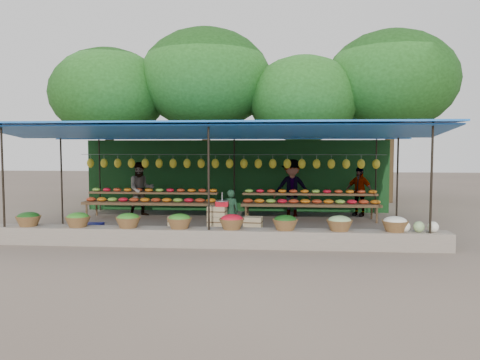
# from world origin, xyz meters

# --- Properties ---
(ground) EXTENTS (60.00, 60.00, 0.00)m
(ground) POSITION_xyz_m (0.00, 0.00, 0.00)
(ground) COLOR brown
(ground) RESTS_ON ground
(stone_curb) EXTENTS (10.60, 0.55, 0.40)m
(stone_curb) POSITION_xyz_m (0.00, -2.75, 0.20)
(stone_curb) COLOR slate
(stone_curb) RESTS_ON ground
(stall_canopy) EXTENTS (10.80, 6.60, 2.82)m
(stall_canopy) POSITION_xyz_m (0.00, 0.08, 2.67)
(stall_canopy) COLOR black
(stall_canopy) RESTS_ON ground
(produce_baskets) EXTENTS (8.98, 0.58, 0.34)m
(produce_baskets) POSITION_xyz_m (-0.10, -2.75, 0.56)
(produce_baskets) COLOR brown
(produce_baskets) RESTS_ON stone_curb
(netting_backdrop) EXTENTS (10.60, 0.06, 2.50)m
(netting_backdrop) POSITION_xyz_m (0.00, 3.15, 1.25)
(netting_backdrop) COLOR #194821
(netting_backdrop) RESTS_ON ground
(tree_row) EXTENTS (16.51, 5.50, 7.12)m
(tree_row) POSITION_xyz_m (0.50, 6.09, 4.70)
(tree_row) COLOR #322312
(tree_row) RESTS_ON ground
(fruit_table_left) EXTENTS (4.21, 0.95, 0.93)m
(fruit_table_left) POSITION_xyz_m (-2.49, 1.35, 0.61)
(fruit_table_left) COLOR #45301B
(fruit_table_left) RESTS_ON ground
(fruit_table_right) EXTENTS (4.21, 0.95, 0.93)m
(fruit_table_right) POSITION_xyz_m (2.51, 1.35, 0.61)
(fruit_table_right) COLOR #45301B
(fruit_table_right) RESTS_ON ground
(crate_counter) EXTENTS (2.38, 0.38, 0.77)m
(crate_counter) POSITION_xyz_m (-0.02, -1.58, 0.31)
(crate_counter) COLOR tan
(crate_counter) RESTS_ON ground
(weighing_scale) EXTENTS (0.33, 0.33, 0.35)m
(weighing_scale) POSITION_xyz_m (0.14, -1.58, 0.85)
(weighing_scale) COLOR red
(weighing_scale) RESTS_ON crate_counter
(vendor_seated) EXTENTS (0.46, 0.34, 1.16)m
(vendor_seated) POSITION_xyz_m (0.31, -1.21, 0.58)
(vendor_seated) COLOR #1A3924
(vendor_seated) RESTS_ON ground
(customer_left) EXTENTS (1.05, 0.95, 1.76)m
(customer_left) POSITION_xyz_m (-2.96, 1.76, 0.88)
(customer_left) COLOR slate
(customer_left) RESTS_ON ground
(customer_mid) EXTENTS (1.21, 0.70, 1.86)m
(customer_mid) POSITION_xyz_m (1.97, 2.04, 0.93)
(customer_mid) COLOR slate
(customer_mid) RESTS_ON ground
(customer_right) EXTENTS (0.99, 0.86, 1.60)m
(customer_right) POSITION_xyz_m (4.16, 2.38, 0.80)
(customer_right) COLOR slate
(customer_right) RESTS_ON ground
(blue_crate_front) EXTENTS (0.58, 0.49, 0.30)m
(blue_crate_front) POSITION_xyz_m (-4.21, -2.57, 0.15)
(blue_crate_front) COLOR navy
(blue_crate_front) RESTS_ON ground
(blue_crate_back) EXTENTS (0.58, 0.44, 0.33)m
(blue_crate_back) POSITION_xyz_m (-3.17, -1.81, 0.16)
(blue_crate_back) COLOR navy
(blue_crate_back) RESTS_ON ground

